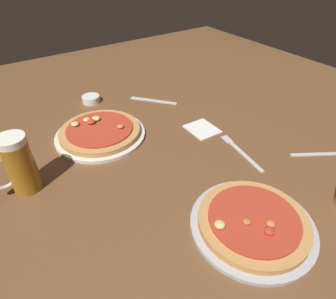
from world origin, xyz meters
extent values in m
cube|color=brown|center=(0.00, 0.00, -0.01)|extent=(2.40, 2.40, 0.03)
cylinder|color=#B2B2B7|center=(0.01, -0.36, 0.01)|extent=(0.31, 0.31, 0.01)
cylinder|color=tan|center=(0.01, -0.36, 0.02)|extent=(0.27, 0.27, 0.02)
cylinder|color=#B73823|center=(0.01, -0.36, 0.03)|extent=(0.22, 0.22, 0.01)
ellipsoid|color=#DBC67A|center=(-0.08, -0.34, 0.04)|extent=(0.03, 0.03, 0.01)
ellipsoid|color=#C67038|center=(0.02, -0.40, 0.04)|extent=(0.02, 0.02, 0.01)
ellipsoid|color=#B73823|center=(0.00, -0.41, 0.04)|extent=(0.03, 0.03, 0.01)
ellipsoid|color=#C67038|center=(-0.02, -0.37, 0.04)|extent=(0.02, 0.02, 0.01)
cylinder|color=silver|center=(-0.14, 0.23, 0.01)|extent=(0.32, 0.32, 0.01)
cylinder|color=tan|center=(-0.14, 0.23, 0.02)|extent=(0.29, 0.29, 0.02)
cylinder|color=#B73823|center=(-0.14, 0.23, 0.03)|extent=(0.24, 0.24, 0.01)
ellipsoid|color=#B73823|center=(-0.15, 0.27, 0.04)|extent=(0.03, 0.03, 0.02)
ellipsoid|color=#C67038|center=(-0.08, 0.18, 0.04)|extent=(0.02, 0.02, 0.01)
ellipsoid|color=#DBC67A|center=(-0.16, 0.30, 0.04)|extent=(0.03, 0.03, 0.01)
ellipsoid|color=#DBC67A|center=(-0.21, 0.29, 0.04)|extent=(0.03, 0.03, 0.01)
ellipsoid|color=#DBC67A|center=(-0.13, 0.28, 0.04)|extent=(0.03, 0.03, 0.02)
cylinder|color=#9E6619|center=(-0.42, 0.10, 0.08)|extent=(0.08, 0.08, 0.16)
cylinder|color=white|center=(-0.42, 0.10, 0.17)|extent=(0.08, 0.08, 0.02)
torus|color=silver|center=(-0.47, 0.09, 0.08)|extent=(0.10, 0.02, 0.10)
cylinder|color=white|center=(-0.07, 0.50, 0.01)|extent=(0.08, 0.08, 0.03)
cube|color=white|center=(0.19, 0.05, 0.00)|extent=(0.11, 0.12, 0.01)
cube|color=silver|center=(0.41, -0.28, 0.00)|extent=(0.16, 0.11, 0.01)
cube|color=silver|center=(0.18, 0.33, 0.00)|extent=(0.12, 0.14, 0.01)
cube|color=silver|center=(0.12, 0.41, 0.00)|extent=(0.06, 0.06, 0.00)
cube|color=silver|center=(0.21, -0.15, 0.00)|extent=(0.04, 0.18, 0.01)
cube|color=silver|center=(0.22, -0.05, 0.00)|extent=(0.03, 0.05, 0.00)
camera|label=1|loc=(-0.43, -0.62, 0.59)|focal=30.66mm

